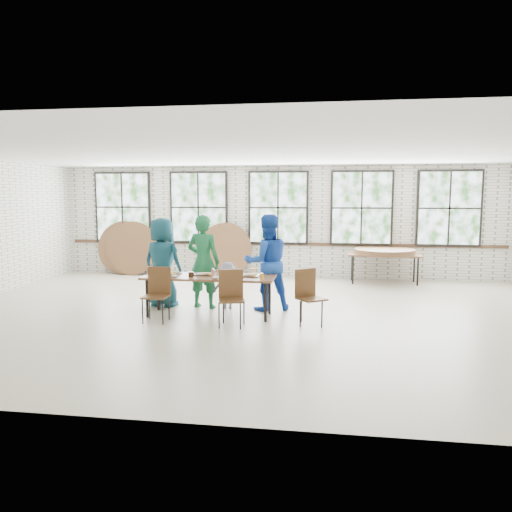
% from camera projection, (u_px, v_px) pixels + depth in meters
% --- Properties ---
extents(room, '(12.00, 12.00, 12.00)m').
position_uv_depth(room, '(278.00, 209.00, 13.40)').
color(room, '#C0AE98').
rests_on(room, ground).
extents(dining_table, '(2.40, 0.80, 0.74)m').
position_uv_depth(dining_table, '(209.00, 279.00, 9.10)').
color(dining_table, brown).
rests_on(dining_table, ground).
extents(chair_near_left, '(0.43, 0.42, 0.95)m').
position_uv_depth(chair_near_left, '(158.00, 289.00, 8.76)').
color(chair_near_left, '#51331B').
rests_on(chair_near_left, ground).
extents(chair_near_right, '(0.51, 0.50, 0.95)m').
position_uv_depth(chair_near_right, '(231.00, 293.00, 8.45)').
color(chair_near_right, '#51331B').
rests_on(chair_near_right, ground).
extents(chair_spare, '(0.58, 0.58, 0.95)m').
position_uv_depth(chair_spare, '(308.00, 292.00, 8.55)').
color(chair_spare, '#51331B').
rests_on(chair_spare, ground).
extents(adult_teal, '(0.99, 0.78, 1.77)m').
position_uv_depth(adult_teal, '(163.00, 262.00, 9.88)').
color(adult_teal, '#175459').
rests_on(adult_teal, ground).
extents(adult_green, '(0.74, 0.56, 1.83)m').
position_uv_depth(adult_green, '(203.00, 262.00, 9.75)').
color(adult_green, '#1B683B').
rests_on(adult_green, ground).
extents(toddler, '(0.67, 0.52, 0.91)m').
position_uv_depth(toddler, '(228.00, 285.00, 9.74)').
color(toddler, '#1D1542').
rests_on(toddler, ground).
extents(adult_blue, '(1.09, 0.98, 1.85)m').
position_uv_depth(adult_blue, '(267.00, 262.00, 9.57)').
color(adult_blue, '#1846AD').
rests_on(adult_blue, ground).
extents(storage_table, '(1.83, 0.81, 0.74)m').
position_uv_depth(storage_table, '(384.00, 256.00, 12.52)').
color(storage_table, brown).
rests_on(storage_table, ground).
extents(tabletop_clutter, '(2.05, 0.63, 0.11)m').
position_uv_depth(tabletop_clutter, '(213.00, 275.00, 9.05)').
color(tabletop_clutter, black).
rests_on(tabletop_clutter, dining_table).
extents(round_tops_stacked, '(1.50, 1.50, 0.13)m').
position_uv_depth(round_tops_stacked, '(384.00, 251.00, 12.51)').
color(round_tops_stacked, brown).
rests_on(round_tops_stacked, storage_table).
extents(round_tops_leaning, '(4.42, 0.44, 1.49)m').
position_uv_depth(round_tops_leaning, '(159.00, 249.00, 13.80)').
color(round_tops_leaning, brown).
rests_on(round_tops_leaning, ground).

